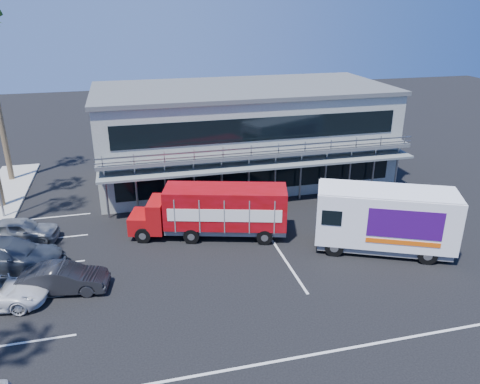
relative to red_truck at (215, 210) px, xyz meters
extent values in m
plane|color=black|center=(1.18, -5.18, -1.72)|extent=(120.00, 120.00, 0.00)
cube|color=gray|center=(4.18, 9.82, 1.78)|extent=(22.00, 10.00, 7.00)
cube|color=#515454|center=(4.18, 9.82, 5.43)|extent=(22.40, 10.40, 0.30)
cube|color=#515454|center=(4.18, 4.22, 1.88)|extent=(22.00, 1.20, 0.25)
cube|color=gray|center=(4.18, 3.67, 2.38)|extent=(22.00, 0.08, 0.90)
cube|color=slate|center=(4.18, 3.92, 1.18)|extent=(22.00, 1.80, 0.15)
cube|color=black|center=(4.18, 4.80, -0.12)|extent=(20.00, 0.06, 1.60)
cube|color=black|center=(4.18, 4.80, 3.48)|extent=(20.00, 0.06, 1.60)
cube|color=#A40D0F|center=(-4.30, 1.21, -0.82)|extent=(1.76, 2.28, 1.08)
cube|color=#A40D0F|center=(-3.35, 0.95, -0.33)|extent=(1.47, 2.40, 1.88)
cube|color=black|center=(-3.35, 0.95, 0.21)|extent=(0.56, 1.84, 0.63)
cube|color=#A60A17|center=(0.62, -0.18, 0.25)|extent=(7.51, 4.11, 2.33)
cube|color=slate|center=(0.62, -0.18, -1.14)|extent=(7.42, 3.78, 0.27)
cube|color=white|center=(0.31, -1.26, 0.16)|extent=(6.36, 1.82, 0.76)
cube|color=white|center=(0.93, 0.91, 0.16)|extent=(6.36, 1.82, 0.76)
cylinder|color=black|center=(-4.30, 0.19, -1.25)|extent=(0.97, 0.52, 0.93)
cylinder|color=black|center=(-3.77, 2.09, -1.25)|extent=(0.97, 0.52, 0.93)
cylinder|color=black|center=(-1.54, -0.59, -1.25)|extent=(0.97, 0.52, 0.93)
cylinder|color=black|center=(-1.01, 1.31, -1.25)|extent=(0.97, 0.52, 0.93)
cylinder|color=black|center=(2.60, -1.76, -1.25)|extent=(0.97, 0.52, 0.93)
cylinder|color=black|center=(3.13, 0.14, -1.25)|extent=(0.97, 0.52, 0.93)
cube|color=white|center=(8.91, -4.04, 0.39)|extent=(7.95, 5.47, 3.02)
cube|color=slate|center=(8.91, -4.04, -1.29)|extent=(7.57, 5.11, 0.38)
cube|color=black|center=(5.49, -2.49, 0.71)|extent=(0.93, 1.96, 1.03)
cube|color=white|center=(8.91, -4.04, 1.93)|extent=(7.80, 5.36, 0.09)
cube|color=#390A61|center=(9.16, -5.59, 0.60)|extent=(3.55, 1.63, 1.62)
cube|color=#390A61|center=(10.24, -3.20, 0.60)|extent=(3.55, 1.63, 1.62)
cube|color=#F2590C|center=(9.16, -5.60, -0.48)|extent=(3.55, 1.62, 0.27)
cylinder|color=black|center=(5.98, -3.97, -1.20)|extent=(1.06, 0.68, 1.04)
cylinder|color=black|center=(6.92, -1.89, -1.20)|extent=(1.06, 0.68, 1.04)
cylinder|color=black|center=(10.51, -6.02, -1.20)|extent=(1.06, 0.68, 1.04)
cylinder|color=black|center=(11.45, -3.93, -1.20)|extent=(1.06, 0.68, 1.04)
imported|color=black|center=(-8.32, -3.98, -1.02)|extent=(4.41, 2.15, 1.39)
imported|color=#323943|center=(-11.32, -1.18, -0.87)|extent=(6.27, 3.78, 1.70)
imported|color=slate|center=(-11.32, 2.02, -0.97)|extent=(4.58, 2.31, 1.50)
camera|label=1|loc=(-4.69, -25.03, 11.46)|focal=35.00mm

